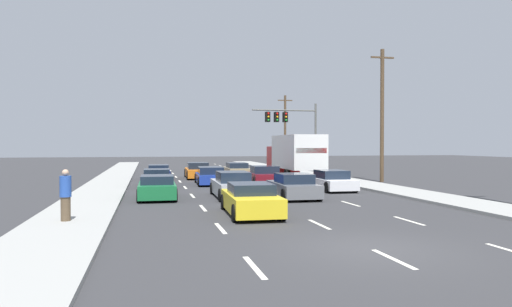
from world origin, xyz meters
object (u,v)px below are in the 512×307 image
object	(u,v)px
box_truck	(294,154)
utility_pole_mid	(382,114)
car_gray	(293,187)
utility_pole_far	(285,130)
car_green	(157,188)
car_silver	(232,186)
car_tan	(237,170)
pedestrian_near_corner	(66,195)
car_maroon	(264,176)
car_yellow	(251,200)
car_navy	(159,172)
car_orange	(198,171)
traffic_signal_mast	(287,121)
car_blue	(210,176)
car_white	(331,181)
car_black	(156,178)

from	to	relation	value
box_truck	utility_pole_mid	xyz separation A→B (m)	(5.65, -3.25, 2.97)
car_gray	utility_pole_far	bearing A→B (deg)	74.28
car_green	car_silver	distance (m)	3.80
car_silver	box_truck	distance (m)	12.83
car_green	car_tan	distance (m)	15.65
car_gray	utility_pole_mid	world-z (taller)	utility_pole_mid
utility_pole_mid	pedestrian_near_corner	xyz separation A→B (m)	(-19.36, -14.44, -3.95)
car_maroon	car_gray	size ratio (longest dim) A/B	0.97
car_green	pedestrian_near_corner	distance (m)	7.89
car_yellow	pedestrian_near_corner	size ratio (longest dim) A/B	2.56
car_maroon	car_tan	bearing A→B (deg)	93.51
car_navy	car_orange	xyz separation A→B (m)	(3.10, 0.47, 0.03)
car_tan	utility_pole_far	world-z (taller)	utility_pole_far
box_truck	traffic_signal_mast	world-z (taller)	traffic_signal_mast
car_blue	traffic_signal_mast	bearing A→B (deg)	51.22
car_yellow	car_green	bearing A→B (deg)	118.63
car_silver	car_tan	size ratio (longest dim) A/B	1.07
car_maroon	car_white	size ratio (longest dim) A/B	0.93
utility_pole_far	car_yellow	bearing A→B (deg)	-108.41
car_white	car_silver	bearing A→B (deg)	-158.28
car_blue	car_maroon	distance (m)	3.72
car_navy	car_yellow	size ratio (longest dim) A/B	0.95
car_black	traffic_signal_mast	distance (m)	17.60
car_black	car_gray	world-z (taller)	car_gray
utility_pole_far	pedestrian_near_corner	size ratio (longest dim) A/B	4.94
car_white	traffic_signal_mast	world-z (taller)	traffic_signal_mast
car_gray	car_silver	bearing A→B (deg)	163.40
utility_pole_mid	traffic_signal_mast	bearing A→B (deg)	108.02
car_green	traffic_signal_mast	size ratio (longest dim) A/B	0.64
car_silver	utility_pole_far	world-z (taller)	utility_pole_far
car_navy	car_orange	distance (m)	3.14
car_silver	car_gray	world-z (taller)	car_silver
car_black	car_yellow	bearing A→B (deg)	-75.86
car_black	pedestrian_near_corner	world-z (taller)	pedestrian_near_corner
car_silver	car_maroon	bearing A→B (deg)	63.73
car_navy	car_blue	distance (m)	6.51
car_navy	car_white	distance (m)	14.98
car_blue	car_white	world-z (taller)	car_white
car_blue	car_maroon	xyz separation A→B (m)	(3.45, -1.39, 0.03)
box_truck	car_navy	bearing A→B (deg)	163.40
utility_pole_far	car_white	bearing A→B (deg)	-101.02
car_yellow	car_maroon	size ratio (longest dim) A/B	1.10
car_blue	box_truck	bearing A→B (deg)	20.56
car_white	utility_pole_mid	xyz separation A→B (m)	(5.98, 5.01, 4.41)
car_green	car_tan	world-z (taller)	car_tan
car_navy	car_tan	distance (m)	6.37
car_blue	pedestrian_near_corner	bearing A→B (deg)	-114.50
car_black	box_truck	distance (m)	11.10
box_truck	traffic_signal_mast	xyz separation A→B (m)	(1.90, 8.28, 2.91)
utility_pole_mid	car_silver	bearing A→B (deg)	-148.60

